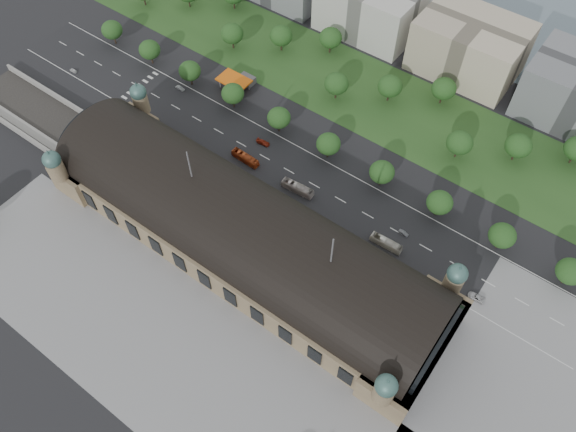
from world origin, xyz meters
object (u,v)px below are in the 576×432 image
Objects in this scene: parked_car_0 at (149,121)px; parked_car_6 at (220,166)px; petrol_station at (241,80)px; bus_west at (245,158)px; parked_car_5 at (209,156)px; bus_east at (386,243)px; parked_car_1 at (165,130)px; bus_mid at (297,188)px; parked_car_2 at (144,127)px; traffic_car_5 at (403,233)px; traffic_car_0 at (73,71)px; traffic_car_6 at (476,297)px; traffic_car_1 at (180,88)px; parked_car_4 at (201,161)px; parked_car_3 at (210,167)px; traffic_car_3 at (263,142)px.

parked_car_6 is at bearing 57.82° from parked_car_0.
petrol_station is 44.10m from bus_west.
parked_car_5 is 0.41× the size of bus_east.
parked_car_1 is 62.67m from bus_mid.
parked_car_2 is 0.45× the size of bus_east.
parked_car_2 reaches higher than traffic_car_5.
bus_west is 1.02× the size of bus_east.
parked_car_1 is (58.80, -2.67, 0.04)m from traffic_car_0.
traffic_car_6 reaches higher than parked_car_5.
parked_car_2 is (3.85, -26.36, 0.09)m from traffic_car_1.
bus_west is at bearing 90.97° from parked_car_4.
traffic_car_0 is at bearing -127.24° from parked_car_6.
traffic_car_5 is 33.39m from traffic_car_6.
parked_car_4 is 1.05× the size of parked_car_6.
bus_mid is at bearing 67.15° from parked_car_4.
traffic_car_6 is 0.48× the size of bus_east.
petrol_station is 2.86× the size of parked_car_5.
bus_east is at bearing -95.90° from traffic_car_6.
parked_car_1 is (-104.52, -13.44, 0.05)m from traffic_car_5.
bus_east is (-35.01, 0.22, 0.88)m from traffic_car_6.
traffic_car_6 is 113.78m from parked_car_4.
parked_car_4 is 40.32m from bus_mid.
bus_mid reaches higher than parked_car_1.
parked_car_3 is (86.67, -6.67, -0.00)m from traffic_car_0.
traffic_car_1 is 149.92m from traffic_car_6.
parked_car_5 is 78.32m from bus_east.
bus_west is at bearing -96.59° from traffic_car_6.
parked_car_2 is at bearing 82.80° from traffic_car_0.
parked_car_1 is 37.53m from bus_west.
traffic_car_1 is at bearing 157.08° from parked_car_0.
bus_west is (8.99, 11.00, 1.07)m from parked_car_3.
traffic_car_3 is at bearing 61.50° from bus_mid.
traffic_car_1 is 49.18m from traffic_car_3.
parked_car_5 is (-113.14, -5.15, -0.12)m from traffic_car_6.
bus_west reaches higher than traffic_car_6.
parked_car_3 is at bearing -65.78° from petrol_station.
bus_mid is (121.08, 4.13, 1.19)m from traffic_car_0.
traffic_car_1 is 48.90m from parked_car_6.
traffic_car_5 is 75.31m from parked_car_6.
parked_car_0 is 39.92m from parked_car_6.
petrol_station is 1.06× the size of bus_mid.
traffic_car_6 is 145.36m from parked_car_2.
parked_car_6 is at bearing 155.40° from traffic_car_3.
parked_car_0 is (49.59, -2.67, -0.01)m from traffic_car_0.
bus_mid reaches higher than parked_car_2.
traffic_car_3 reaches higher than traffic_car_5.
traffic_car_0 is 58.86m from parked_car_1.
bus_west is (28.91, -33.28, -1.24)m from petrol_station.
traffic_car_6 reaches higher than traffic_car_0.
parked_car_2 is 1.46× the size of parked_car_3.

